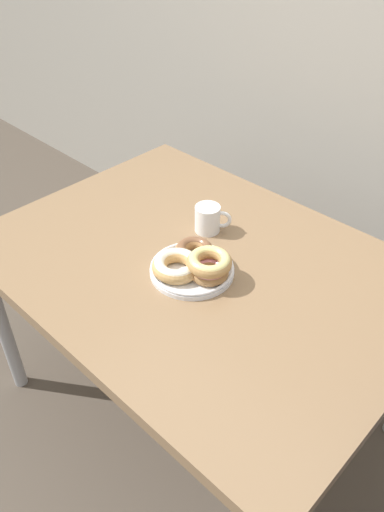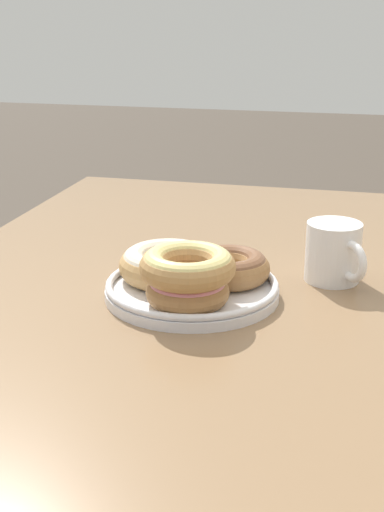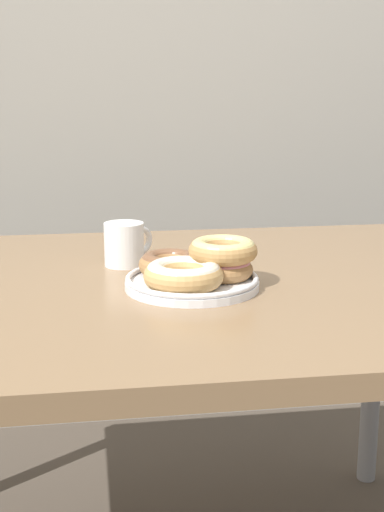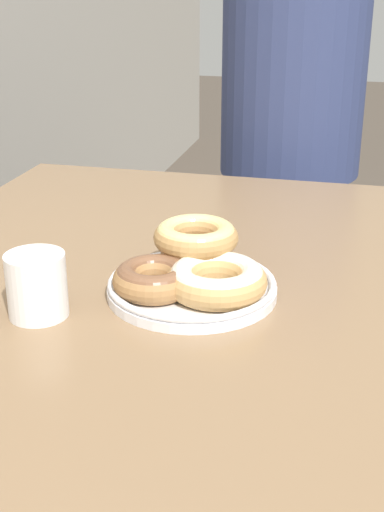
# 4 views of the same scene
# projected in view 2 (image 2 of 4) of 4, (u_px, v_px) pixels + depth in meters

# --- Properties ---
(dining_table) EXTENTS (1.28, 0.94, 0.71)m
(dining_table) POSITION_uv_depth(u_px,v_px,m) (230.00, 335.00, 1.03)
(dining_table) COLOR #846647
(dining_table) RESTS_ON ground_plane
(donut_plate) EXTENTS (0.25, 0.25, 0.09)m
(donut_plate) POSITION_uv_depth(u_px,v_px,m) (190.00, 274.00, 0.98)
(donut_plate) COLOR white
(donut_plate) RESTS_ON dining_table
(coffee_mug) EXTENTS (0.10, 0.09, 0.09)m
(coffee_mug) POSITION_uv_depth(u_px,v_px,m) (334.00, 252.00, 1.04)
(coffee_mug) COLOR white
(coffee_mug) RESTS_ON dining_table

